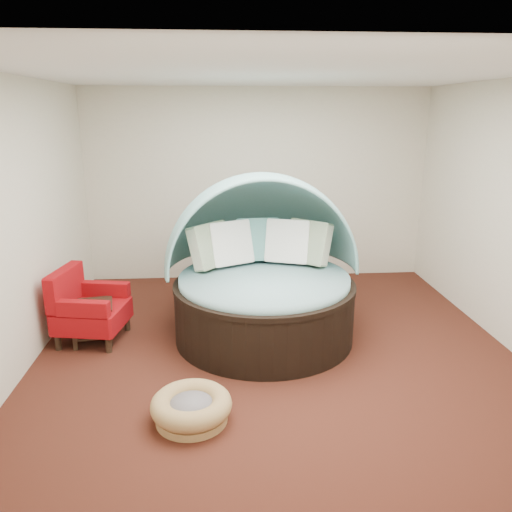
{
  "coord_description": "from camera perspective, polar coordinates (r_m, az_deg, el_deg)",
  "views": [
    {
      "loc": [
        -0.57,
        -4.84,
        2.47
      ],
      "look_at": [
        -0.17,
        0.6,
        0.87
      ],
      "focal_mm": 35.0,
      "sensor_mm": 36.0,
      "label": 1
    }
  ],
  "objects": [
    {
      "name": "floor",
      "position": [
        5.46,
        2.26,
        -10.59
      ],
      "size": [
        5.0,
        5.0,
        0.0
      ],
      "primitive_type": "plane",
      "color": "#482014",
      "rests_on": "ground"
    },
    {
      "name": "wall_back",
      "position": [
        7.44,
        0.22,
        8.03
      ],
      "size": [
        5.0,
        0.0,
        5.0
      ],
      "primitive_type": "plane",
      "rotation": [
        1.57,
        0.0,
        0.0
      ],
      "color": "beige",
      "rests_on": "floor"
    },
    {
      "name": "wall_front",
      "position": [
        2.63,
        8.72,
        -7.82
      ],
      "size": [
        5.0,
        0.0,
        5.0
      ],
      "primitive_type": "plane",
      "rotation": [
        -1.57,
        0.0,
        0.0
      ],
      "color": "beige",
      "rests_on": "floor"
    },
    {
      "name": "wall_left",
      "position": [
        5.32,
        -25.44,
        3.12
      ],
      "size": [
        0.0,
        5.0,
        5.0
      ],
      "primitive_type": "plane",
      "rotation": [
        1.57,
        0.0,
        1.57
      ],
      "color": "beige",
      "rests_on": "floor"
    },
    {
      "name": "ceiling",
      "position": [
        4.88,
        2.65,
        20.18
      ],
      "size": [
        5.0,
        5.0,
        0.0
      ],
      "primitive_type": "plane",
      "rotation": [
        3.14,
        0.0,
        0.0
      ],
      "color": "white",
      "rests_on": "wall_back"
    },
    {
      "name": "canopy_daybed",
      "position": [
        5.54,
        0.77,
        -0.71
      ],
      "size": [
        2.22,
        2.1,
        1.83
      ],
      "rotation": [
        0.0,
        0.0,
        0.06
      ],
      "color": "black",
      "rests_on": "floor"
    },
    {
      "name": "pet_basket",
      "position": [
        4.31,
        -7.39,
        -16.79
      ],
      "size": [
        0.8,
        0.8,
        0.23
      ],
      "rotation": [
        0.0,
        0.0,
        0.21
      ],
      "color": "olive",
      "rests_on": "floor"
    },
    {
      "name": "red_armchair",
      "position": [
        5.83,
        -18.75,
        -5.64
      ],
      "size": [
        0.81,
        0.81,
        0.82
      ],
      "rotation": [
        0.0,
        0.0,
        -0.18
      ],
      "color": "black",
      "rests_on": "floor"
    },
    {
      "name": "side_table",
      "position": [
        5.82,
        -18.25,
        -6.67
      ],
      "size": [
        0.53,
        0.53,
        0.43
      ],
      "rotation": [
        0.0,
        0.0,
        0.2
      ],
      "color": "black",
      "rests_on": "floor"
    }
  ]
}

